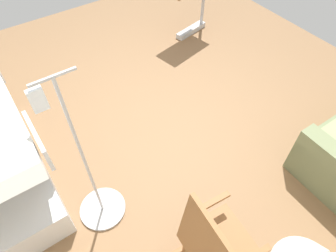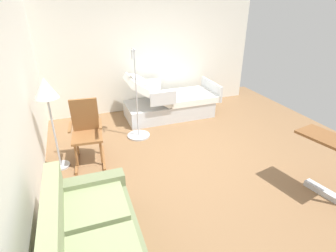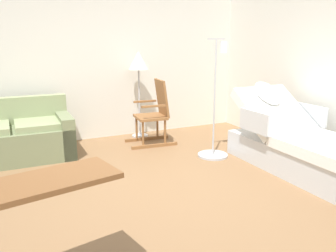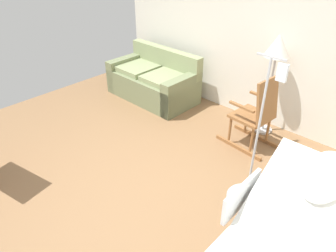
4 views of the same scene
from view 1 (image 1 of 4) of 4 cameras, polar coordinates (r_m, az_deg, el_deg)
ground_plane at (r=3.71m, az=-2.25°, el=1.69°), size 6.28×6.28×0.00m
rocking_chair at (r=2.39m, az=8.58°, el=-21.80°), size 0.80×0.54×1.05m
overbed_table at (r=4.90m, az=4.33°, el=22.54°), size 0.87×0.55×0.84m
iv_pole at (r=2.87m, az=-13.33°, el=-13.28°), size 0.44×0.44×1.69m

